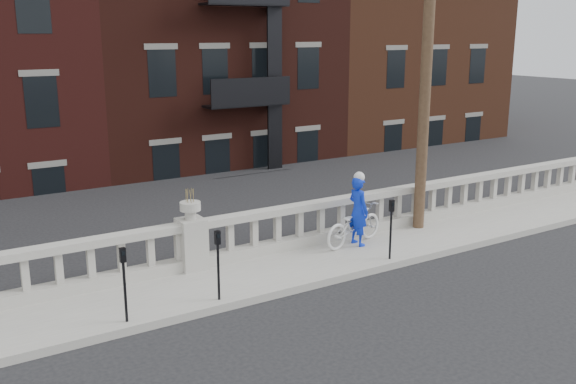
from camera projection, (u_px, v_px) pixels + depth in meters
The scene contains 11 objects.
ground at pixel (291, 349), 10.55m from camera, with size 120.00×120.00×0.00m, color black.
sidewalk at pixel (212, 286), 12.99m from camera, with size 32.00×2.20×0.15m, color gray.
balustrade at pixel (192, 246), 13.64m from camera, with size 28.00×0.34×1.03m.
planter_pedestal at pixel (191, 238), 13.59m from camera, with size 0.55×0.55×1.76m.
lower_level at pixel (31, 87), 29.14m from camera, with size 80.00×44.00×20.80m.
utility_pole at pixel (428, 25), 15.43m from camera, with size 1.60×0.28×10.00m.
parking_meter_a at pixel (124, 276), 11.02m from camera, with size 0.10×0.09×1.36m.
parking_meter_b at pixel (218, 257), 11.94m from camera, with size 0.10×0.09×1.36m.
parking_meter_c at pixel (391, 222), 14.12m from camera, with size 0.10×0.09×1.36m.
bicycle at pixel (354, 224), 15.21m from camera, with size 0.65×1.87×0.98m, color silver.
cyclist at pixel (358, 211), 15.09m from camera, with size 0.61×0.40×1.66m, color #0D2ACA.
Camera 1 is at (-5.14, -8.11, 5.07)m, focal length 40.00 mm.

